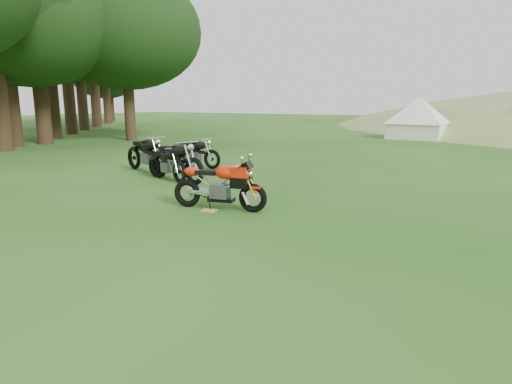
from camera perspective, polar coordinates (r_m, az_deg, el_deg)
The scene contains 9 objects.
ground at distance 6.53m, azimuth -3.57°, elevation -6.03°, with size 120.00×120.00×0.00m, color #18490F.
treeline at distance 31.03m, azimuth -18.39°, elevation 7.62°, with size 28.00×32.00×14.00m, color black, non-canonical shape.
sport_motorcycle at distance 8.09m, azimuth -4.96°, elevation 1.40°, with size 1.80×0.45×1.08m, color red, non-canonical shape.
plywood_board at distance 8.10m, azimuth -6.27°, elevation -2.45°, with size 0.26×0.21×0.02m, color tan.
vintage_moto_a at distance 11.16m, azimuth -10.71°, elevation 4.29°, with size 2.15×0.50×1.13m, color black, non-canonical shape.
vintage_moto_b at distance 12.81m, azimuth -14.39°, elevation 5.07°, with size 2.14×0.50×1.13m, color black, non-canonical shape.
vintage_moto_c at distance 11.42m, azimuth -11.87°, elevation 3.93°, with size 1.80×0.42×0.95m, color black, non-canonical shape.
vintage_moto_d at distance 13.45m, azimuth -8.21°, elevation 5.32°, with size 1.87×0.43×0.98m, color black, non-canonical shape.
tent_left at distance 25.58m, azimuth 20.84°, elevation 9.37°, with size 2.78×2.78×2.41m, color white, non-canonical shape.
Camera 1 is at (3.57, -5.09, 2.01)m, focal length 30.00 mm.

